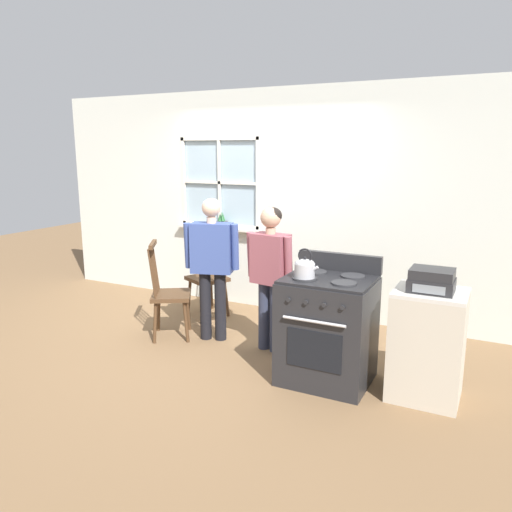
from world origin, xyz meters
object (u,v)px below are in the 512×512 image
Objects in this scene: stereo at (432,280)px; chair_near_wall at (209,278)px; stove at (327,329)px; person_elderly_left at (212,257)px; chair_by_window at (169,295)px; potted_plant at (222,223)px; person_teen_center at (270,266)px; kettle at (305,268)px; side_counter at (427,345)px.

chair_near_wall is at bearing 159.65° from stereo.
stereo is (2.66, -0.99, 0.52)m from chair_near_wall.
person_elderly_left is at bearing 164.61° from stove.
chair_by_window is 2.72m from stereo.
chair_by_window is at bearing 172.72° from stove.
chair_near_wall is (-0.00, 0.80, 0.00)m from chair_by_window.
chair_by_window is 1.86m from stove.
person_elderly_left is 6.95× the size of potted_plant.
chair_by_window is 1.20m from person_teen_center.
stove is at bearing 38.03° from kettle.
chair_near_wall is 4.20× the size of kettle.
stove is at bearing -174.96° from side_counter.
person_teen_center reaches higher than stove.
stereo is (0.00, -0.02, 0.54)m from side_counter.
potted_plant is at bearing -26.12° from chair_by_window.
stove is 5.03× the size of potted_plant.
chair_by_window is 4.20× the size of kettle.
stereo is at bearing -4.05° from person_teen_center.
person_teen_center reaches higher than chair_near_wall.
chair_near_wall is 0.91m from person_elderly_left.
person_teen_center is at bearing -43.19° from potted_plant.
side_counter is at bearing -25.45° from person_elderly_left.
person_elderly_left is 2.27m from side_counter.
kettle reaches higher than side_counter.
kettle is at bearing -34.59° from person_teen_center.
stove is 0.82m from side_counter.
person_teen_center is 0.92m from stove.
potted_plant reaches higher than chair_near_wall.
person_teen_center is 1.72m from potted_plant.
kettle is (-0.17, -0.13, 0.55)m from stove.
person_teen_center is at bearing -16.56° from person_elderly_left.
stereo is at bearing -125.46° from chair_by_window.
potted_plant is (-1.80, 1.69, 0.04)m from kettle.
chair_near_wall is at bearing 160.04° from side_counter.
person_elderly_left is at bearing 171.96° from side_counter.
chair_by_window is at bearing -84.64° from potted_plant.
kettle reaches higher than chair_by_window.
person_teen_center is (1.12, -0.65, 0.40)m from chair_near_wall.
person_elderly_left is at bearing -103.65° from chair_by_window.
kettle is 1.00m from stereo.
chair_near_wall reaches higher than side_counter.
person_elderly_left is at bearing -29.19° from chair_near_wall.
potted_plant is 0.63× the size of stereo.
person_elderly_left is 6.07× the size of kettle.
person_teen_center is 6.70× the size of potted_plant.
person_elderly_left is 0.66m from person_teen_center.
potted_plant is at bearing 136.86° from kettle.
side_counter is 0.54m from stereo.
potted_plant reaches higher than side_counter.
person_teen_center is 1.63m from side_counter.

